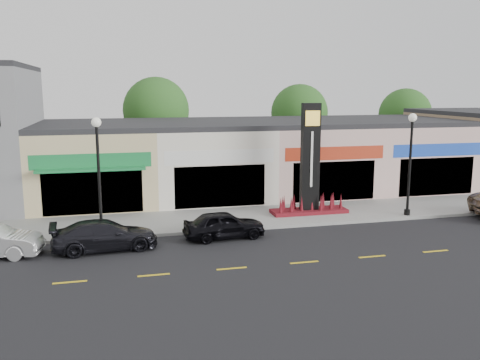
{
  "coord_description": "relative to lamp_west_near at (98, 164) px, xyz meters",
  "views": [
    {
      "loc": [
        -7.14,
        -21.34,
        6.89
      ],
      "look_at": [
        -0.96,
        4.0,
        2.19
      ],
      "focal_mm": 38.0,
      "sensor_mm": 36.0,
      "label": 1
    }
  ],
  "objects": [
    {
      "name": "lamp_east_near",
      "position": [
        16.0,
        0.0,
        0.0
      ],
      "size": [
        0.44,
        0.44,
        5.47
      ],
      "color": "black",
      "rests_on": "sidewalk"
    },
    {
      "name": "tree_rear_east",
      "position": [
        26.0,
        17.0,
        1.15
      ],
      "size": [
        4.6,
        4.6,
        6.94
      ],
      "color": "#382619",
      "rests_on": "ground"
    },
    {
      "name": "shop_tan",
      "position": [
        27.5,
        8.98,
        -0.83
      ],
      "size": [
        7.0,
        10.01,
        5.3
      ],
      "color": "#80654A",
      "rests_on": "ground"
    },
    {
      "name": "tree_rear_mid",
      "position": [
        16.0,
        17.0,
        1.41
      ],
      "size": [
        4.8,
        4.8,
        7.29
      ],
      "color": "#382619",
      "rests_on": "ground"
    },
    {
      "name": "car_dark_sedan",
      "position": [
        0.19,
        -1.91,
        -2.83
      ],
      "size": [
        2.17,
        4.61,
        1.3
      ],
      "primitive_type": "imported",
      "rotation": [
        0.0,
        0.0,
        1.65
      ],
      "color": "black",
      "rests_on": "ground"
    },
    {
      "name": "shop_pink_e",
      "position": [
        20.5,
        8.97,
        -1.08
      ],
      "size": [
        7.0,
        10.01,
        4.8
      ],
      "color": "beige",
      "rests_on": "ground"
    },
    {
      "name": "curb",
      "position": [
        8.0,
        -0.4,
        -3.4
      ],
      "size": [
        52.0,
        0.2,
        0.15
      ],
      "primitive_type": "cube",
      "color": "gray",
      "rests_on": "ground"
    },
    {
      "name": "shop_beige",
      "position": [
        -0.5,
        8.96,
        -1.08
      ],
      "size": [
        7.0,
        10.85,
        4.8
      ],
      "color": "#CCB582",
      "rests_on": "ground"
    },
    {
      "name": "car_black_sedan",
      "position": [
        5.56,
        -1.43,
        -2.83
      ],
      "size": [
        1.83,
        3.9,
        1.29
      ],
      "primitive_type": "imported",
      "rotation": [
        0.0,
        0.0,
        1.65
      ],
      "color": "black",
      "rests_on": "ground"
    },
    {
      "name": "ground",
      "position": [
        8.0,
        -2.5,
        -3.48
      ],
      "size": [
        120.0,
        120.0,
        0.0
      ],
      "primitive_type": "plane",
      "color": "black",
      "rests_on": "ground"
    },
    {
      "name": "pylon_sign",
      "position": [
        11.0,
        1.7,
        -1.2
      ],
      "size": [
        4.2,
        1.3,
        6.0
      ],
      "color": "#530E1C",
      "rests_on": "sidewalk"
    },
    {
      "name": "shop_pink_w",
      "position": [
        13.5,
        8.97,
        -1.08
      ],
      "size": [
        7.0,
        10.01,
        4.8
      ],
      "color": "beige",
      "rests_on": "ground"
    },
    {
      "name": "shop_cream",
      "position": [
        6.5,
        8.97,
        -1.08
      ],
      "size": [
        7.0,
        10.01,
        4.8
      ],
      "color": "silver",
      "rests_on": "ground"
    },
    {
      "name": "tree_rear_west",
      "position": [
        4.0,
        17.0,
        1.74
      ],
      "size": [
        5.2,
        5.2,
        7.83
      ],
      "color": "#382619",
      "rests_on": "ground"
    },
    {
      "name": "lamp_west_near",
      "position": [
        0.0,
        0.0,
        0.0
      ],
      "size": [
        0.44,
        0.44,
        5.47
      ],
      "color": "black",
      "rests_on": "sidewalk"
    },
    {
      "name": "sidewalk",
      "position": [
        8.0,
        1.85,
        -3.4
      ],
      "size": [
        52.0,
        4.3,
        0.15
      ],
      "primitive_type": "cube",
      "color": "gray",
      "rests_on": "ground"
    }
  ]
}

